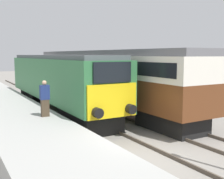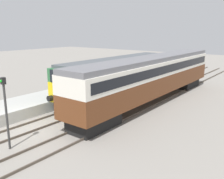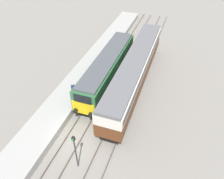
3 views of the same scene
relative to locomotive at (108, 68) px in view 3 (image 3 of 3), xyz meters
The scene contains 8 objects.
ground_plane 10.09m from the locomotive, 90.00° to the right, with size 120.00×120.00×0.00m, color gray.
platform_left 4.15m from the locomotive, 150.61° to the right, with size 3.50×50.00×0.85m.
rails_near_track 5.28m from the locomotive, 90.00° to the right, with size 1.51×60.00×0.14m.
rails_far_track 6.28m from the locomotive, 55.02° to the right, with size 1.50×60.00×0.14m.
locomotive is the anchor object (origin of this frame).
passenger_carriage 3.46m from the locomotive, ahead, with size 2.75×20.03×4.09m.
person_on_platform 5.38m from the locomotive, 115.77° to the right, with size 0.44×0.26×1.74m.
signal_post 12.49m from the locomotive, 82.18° to the right, with size 0.24×0.28×3.96m.
Camera 3 is at (7.98, -11.56, 17.34)m, focal length 35.00 mm.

